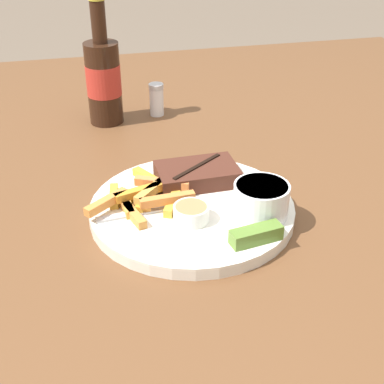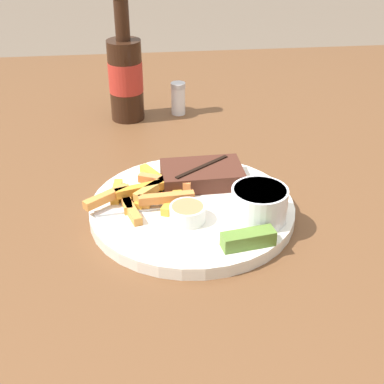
{
  "view_description": "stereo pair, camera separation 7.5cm",
  "coord_description": "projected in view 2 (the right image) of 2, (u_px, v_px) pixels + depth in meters",
  "views": [
    {
      "loc": [
        -0.14,
        -0.62,
        1.15
      ],
      "look_at": [
        0.0,
        0.0,
        0.76
      ],
      "focal_mm": 50.0,
      "sensor_mm": 36.0,
      "label": 1
    },
    {
      "loc": [
        -0.07,
        -0.64,
        1.15
      ],
      "look_at": [
        0.0,
        0.0,
        0.76
      ],
      "focal_mm": 50.0,
      "sensor_mm": 36.0,
      "label": 2
    }
  ],
  "objects": [
    {
      "name": "fork_utensil",
      "position": [
        139.0,
        209.0,
        0.74
      ],
      "size": [
        0.13,
        0.03,
        0.0
      ],
      "rotation": [
        0.0,
        0.0,
        6.38
      ],
      "color": "#B7B7BC",
      "rests_on": "dinner_plate"
    },
    {
      "name": "salt_shaker",
      "position": [
        178.0,
        98.0,
        1.07
      ],
      "size": [
        0.03,
        0.03,
        0.07
      ],
      "color": "white",
      "rests_on": "dining_table"
    },
    {
      "name": "coleslaw_cup",
      "position": [
        259.0,
        202.0,
        0.71
      ],
      "size": [
        0.08,
        0.08,
        0.05
      ],
      "color": "white",
      "rests_on": "dinner_plate"
    },
    {
      "name": "dipping_sauce_cup",
      "position": [
        188.0,
        212.0,
        0.72
      ],
      "size": [
        0.05,
        0.05,
        0.02
      ],
      "color": "silver",
      "rests_on": "dinner_plate"
    },
    {
      "name": "steak_portion",
      "position": [
        202.0,
        175.0,
        0.81
      ],
      "size": [
        0.12,
        0.08,
        0.03
      ],
      "color": "#472319",
      "rests_on": "dinner_plate"
    },
    {
      "name": "beer_bottle",
      "position": [
        126.0,
        75.0,
        1.02
      ],
      "size": [
        0.07,
        0.07,
        0.25
      ],
      "color": "black",
      "rests_on": "dining_table"
    },
    {
      "name": "dinner_plate",
      "position": [
        192.0,
        209.0,
        0.76
      ],
      "size": [
        0.29,
        0.29,
        0.02
      ],
      "color": "silver",
      "rests_on": "dining_table"
    },
    {
      "name": "fries_pile",
      "position": [
        146.0,
        192.0,
        0.77
      ],
      "size": [
        0.15,
        0.16,
        0.02
      ],
      "color": "#C9813A",
      "rests_on": "dinner_plate"
    },
    {
      "name": "pickle_spear",
      "position": [
        248.0,
        239.0,
        0.67
      ],
      "size": [
        0.07,
        0.03,
        0.02
      ],
      "color": "#567A2D",
      "rests_on": "dinner_plate"
    },
    {
      "name": "dining_table",
      "position": [
        192.0,
        244.0,
        0.8
      ],
      "size": [
        1.53,
        1.61,
        0.72
      ],
      "color": "brown",
      "rests_on": "ground_plane"
    }
  ]
}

